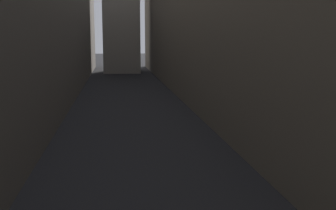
# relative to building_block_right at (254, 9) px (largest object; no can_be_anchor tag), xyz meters

# --- Properties ---
(ground_plane) EXTENTS (264.00, 264.00, 0.00)m
(ground_plane) POSITION_rel_building_block_right_xyz_m (-12.37, -2.00, -9.22)
(ground_plane) COLOR #232326
(building_block_right) EXTENTS (13.74, 108.00, 18.45)m
(building_block_right) POSITION_rel_building_block_right_xyz_m (0.00, 0.00, 0.00)
(building_block_right) COLOR #756B5B
(building_block_right) RESTS_ON ground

